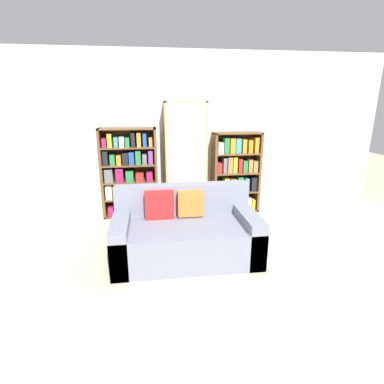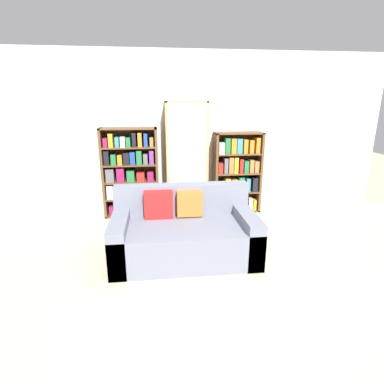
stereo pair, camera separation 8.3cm
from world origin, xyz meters
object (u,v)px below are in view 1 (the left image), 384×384
at_px(wine_bottle, 216,216).
at_px(display_cabinet, 186,160).
at_px(bookshelf_right, 236,174).
at_px(couch, 185,233).
at_px(bookshelf_left, 129,175).

bearing_deg(wine_bottle, display_cabinet, 124.64).
height_order(bookshelf_right, wine_bottle, bookshelf_right).
height_order(couch, bookshelf_right, bookshelf_right).
height_order(display_cabinet, wine_bottle, display_cabinet).
xyz_separation_m(bookshelf_right, wine_bottle, (-0.47, -0.62, -0.54)).
relative_size(bookshelf_left, wine_bottle, 4.43).
distance_m(couch, bookshelf_left, 1.78).
bearing_deg(display_cabinet, bookshelf_left, 179.07).
xyz_separation_m(couch, bookshelf_right, (1.08, 1.55, 0.38)).
distance_m(bookshelf_left, display_cabinet, 0.98).
bearing_deg(wine_bottle, couch, -123.01).
xyz_separation_m(display_cabinet, wine_bottle, (0.42, -0.60, -0.81)).
bearing_deg(bookshelf_left, bookshelf_right, -0.01).
bearing_deg(bookshelf_left, display_cabinet, -0.93).
xyz_separation_m(bookshelf_left, wine_bottle, (1.37, -0.62, -0.58)).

